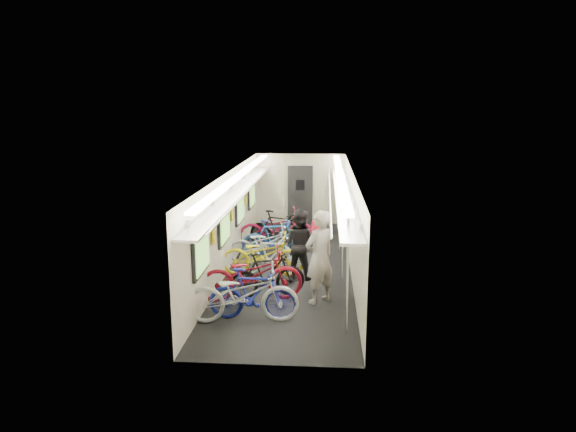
% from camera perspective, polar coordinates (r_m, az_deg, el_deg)
% --- Properties ---
extents(train_car_shell, '(10.00, 10.00, 10.00)m').
position_cam_1_polar(train_car_shell, '(13.25, -1.11, 2.11)').
color(train_car_shell, black).
rests_on(train_car_shell, ground).
extents(bicycle_0, '(2.15, 0.97, 1.09)m').
position_cam_1_polar(bicycle_0, '(9.62, -5.03, -8.65)').
color(bicycle_0, '#B8B9BD').
rests_on(bicycle_0, ground).
extents(bicycle_1, '(1.70, 0.52, 1.01)m').
position_cam_1_polar(bicycle_1, '(9.71, -3.90, -8.69)').
color(bicycle_1, '#182395').
rests_on(bicycle_1, ground).
extents(bicycle_2, '(2.23, 1.20, 1.11)m').
position_cam_1_polar(bicycle_2, '(10.62, -4.10, -6.57)').
color(bicycle_2, maroon).
rests_on(bicycle_2, ground).
extents(bicycle_3, '(1.72, 1.05, 1.00)m').
position_cam_1_polar(bicycle_3, '(10.79, -2.32, -6.57)').
color(bicycle_3, black).
rests_on(bicycle_3, ground).
extents(bicycle_4, '(1.96, 0.71, 1.02)m').
position_cam_1_polar(bicycle_4, '(12.19, -2.83, -4.31)').
color(bicycle_4, yellow).
rests_on(bicycle_4, ground).
extents(bicycle_5, '(1.62, 0.52, 0.96)m').
position_cam_1_polar(bicycle_5, '(12.22, -1.88, -4.41)').
color(bicycle_5, '#BCBCBE').
rests_on(bicycle_5, ground).
extents(bicycle_6, '(1.95, 1.13, 0.97)m').
position_cam_1_polar(bicycle_6, '(13.27, -2.66, -3.07)').
color(bicycle_6, '#B6B5BA').
rests_on(bicycle_6, ground).
extents(bicycle_7, '(1.78, 0.83, 1.03)m').
position_cam_1_polar(bicycle_7, '(13.68, -1.54, -2.47)').
color(bicycle_7, '#184694').
rests_on(bicycle_7, ground).
extents(bicycle_8, '(2.24, 1.21, 1.12)m').
position_cam_1_polar(bicycle_8, '(14.62, -1.35, -1.35)').
color(bicycle_8, maroon).
rests_on(bicycle_8, ground).
extents(bicycle_9, '(1.93, 1.17, 1.12)m').
position_cam_1_polar(bicycle_9, '(14.36, -1.05, -1.59)').
color(bicycle_9, black).
rests_on(bicycle_9, ground).
extents(passenger_near, '(0.83, 0.81, 1.93)m').
position_cam_1_polar(passenger_near, '(10.42, 3.53, -4.58)').
color(passenger_near, gray).
rests_on(passenger_near, ground).
extents(passenger_mid, '(0.96, 0.86, 1.64)m').
position_cam_1_polar(passenger_mid, '(11.95, 1.25, -3.10)').
color(passenger_mid, black).
rests_on(passenger_mid, ground).
extents(backpack, '(0.29, 0.23, 0.38)m').
position_cam_1_polar(backpack, '(11.36, 3.40, -1.52)').
color(backpack, red).
rests_on(backpack, passenger_near).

